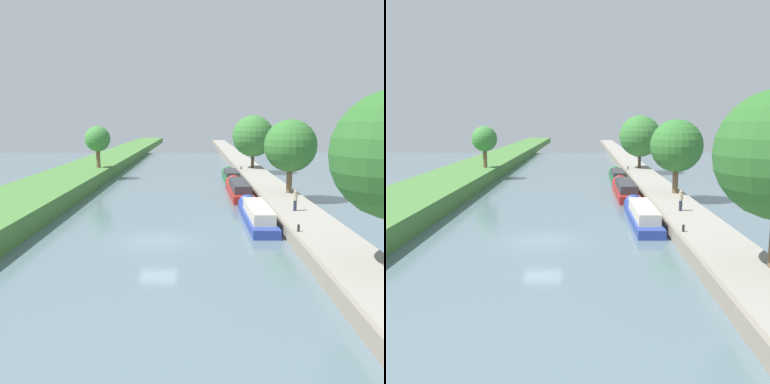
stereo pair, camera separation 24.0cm
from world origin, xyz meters
The scene contains 12 objects.
ground_plane centered at (0.00, 0.00, 0.00)m, with size 160.00×160.00×0.00m, color slate.
right_towpath centered at (10.76, 0.00, 0.43)m, with size 3.85×260.00×0.86m.
stone_quay centered at (8.71, 0.00, 0.45)m, with size 0.25×260.00×0.91m.
narrowboat_blue centered at (7.31, 5.85, 0.61)m, with size 1.89×11.41×2.07m.
narrowboat_red centered at (7.14, 18.84, 0.65)m, with size 2.05×12.28×2.18m.
narrowboat_green centered at (7.31, 31.38, 0.53)m, with size 1.91×10.30×1.91m.
tree_rightbank_midnear centered at (11.70, 14.68, 5.45)m, with size 5.10×5.10×7.16m.
tree_rightbank_midfar centered at (11.05, 37.88, 5.55)m, with size 6.09×6.09×7.75m.
tree_leftbank_downstream centered at (-10.42, 30.88, 5.40)m, with size 3.36×3.36×5.50m.
person_walking centered at (10.37, 5.89, 1.73)m, with size 0.34×0.34×1.66m.
mooring_bollard_near centered at (9.13, -0.79, 1.08)m, with size 0.16×0.16×0.45m.
mooring_bollard_far centered at (9.13, 35.64, 1.08)m, with size 0.16×0.16×0.45m.
Camera 2 is at (2.70, -29.05, 7.97)m, focal length 42.20 mm.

